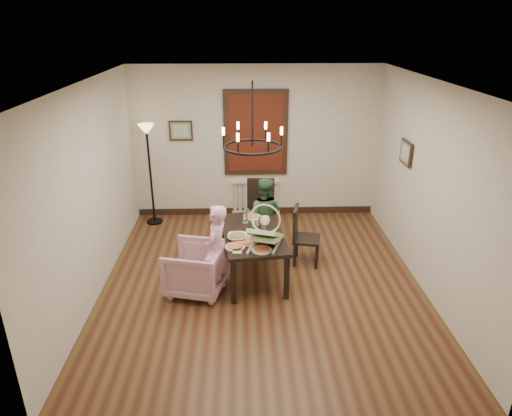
{
  "coord_description": "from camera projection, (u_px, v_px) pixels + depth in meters",
  "views": [
    {
      "loc": [
        -0.27,
        -5.67,
        3.52
      ],
      "look_at": [
        -0.07,
        0.25,
        1.05
      ],
      "focal_mm": 32.0,
      "sensor_mm": 36.0,
      "label": 1
    }
  ],
  "objects": [
    {
      "name": "chandelier",
      "position": [
        253.0,
        147.0,
        6.02
      ],
      "size": [
        0.8,
        0.8,
        0.04
      ],
      "primitive_type": "torus",
      "color": "black",
      "rests_on": "room_shell"
    },
    {
      "name": "picture_right",
      "position": [
        406.0,
        153.0,
        6.86
      ],
      "size": [
        0.03,
        0.42,
        0.36
      ],
      "primitive_type": "cube",
      "rotation": [
        0.0,
        0.0,
        1.57
      ],
      "color": "black",
      "rests_on": "room_shell"
    },
    {
      "name": "armchair",
      "position": [
        195.0,
        269.0,
        6.25
      ],
      "size": [
        0.91,
        0.9,
        0.69
      ],
      "primitive_type": "imported",
      "rotation": [
        0.0,
        0.0,
        -1.81
      ],
      "color": "#D3A1B8",
      "rests_on": "room_shell"
    },
    {
      "name": "drinking_glass",
      "position": [
        264.0,
        229.0,
        6.46
      ],
      "size": [
        0.06,
        0.06,
        0.12
      ],
      "primitive_type": "cylinder",
      "color": "silver",
      "rests_on": "dining_table"
    },
    {
      "name": "chair_right",
      "position": [
        307.0,
        236.0,
        6.94
      ],
      "size": [
        0.48,
        0.48,
        0.91
      ],
      "primitive_type": null,
      "rotation": [
        0.0,
        0.0,
        1.35
      ],
      "color": "black",
      "rests_on": "room_shell"
    },
    {
      "name": "room_shell",
      "position": [
        261.0,
        182.0,
        6.39
      ],
      "size": [
        4.51,
        5.0,
        2.81
      ],
      "color": "brown",
      "rests_on": "ground"
    },
    {
      "name": "dining_table",
      "position": [
        253.0,
        238.0,
        6.54
      ],
      "size": [
        1.0,
        1.57,
        0.69
      ],
      "rotation": [
        0.0,
        0.0,
        0.12
      ],
      "color": "black",
      "rests_on": "room_shell"
    },
    {
      "name": "pizza_platter",
      "position": [
        246.0,
        240.0,
        6.23
      ],
      "size": [
        0.32,
        0.32,
        0.04
      ],
      "primitive_type": "cylinder",
      "color": "tan",
      "rests_on": "dining_table"
    },
    {
      "name": "window_blinds",
      "position": [
        256.0,
        133.0,
        8.25
      ],
      "size": [
        1.0,
        0.03,
        1.4
      ],
      "primitive_type": "cube",
      "color": "#5A1D12",
      "rests_on": "room_shell"
    },
    {
      "name": "elderly_woman",
      "position": [
        217.0,
        257.0,
        6.17
      ],
      "size": [
        0.36,
        0.45,
        1.06
      ],
      "primitive_type": "imported",
      "rotation": [
        0.0,
        0.0,
        -1.88
      ],
      "color": "#E8A4CD",
      "rests_on": "room_shell"
    },
    {
      "name": "salad_bowl",
      "position": [
        237.0,
        237.0,
        6.28
      ],
      "size": [
        0.33,
        0.33,
        0.08
      ],
      "primitive_type": "imported",
      "color": "white",
      "rests_on": "dining_table"
    },
    {
      "name": "chair_far",
      "position": [
        260.0,
        211.0,
        7.65
      ],
      "size": [
        0.49,
        0.49,
        1.05
      ],
      "primitive_type": null,
      "rotation": [
        0.0,
        0.0,
        -0.06
      ],
      "color": "black",
      "rests_on": "room_shell"
    },
    {
      "name": "seated_man",
      "position": [
        264.0,
        221.0,
        7.29
      ],
      "size": [
        0.58,
        0.5,
        1.03
      ],
      "primitive_type": "imported",
      "rotation": [
        0.0,
        0.0,
        2.9
      ],
      "color": "#3A613A",
      "rests_on": "room_shell"
    },
    {
      "name": "picture_back",
      "position": [
        181.0,
        131.0,
        8.19
      ],
      "size": [
        0.42,
        0.03,
        0.36
      ],
      "primitive_type": "cube",
      "color": "black",
      "rests_on": "room_shell"
    },
    {
      "name": "baby_bouncer",
      "position": [
        265.0,
        232.0,
        6.06
      ],
      "size": [
        0.6,
        0.71,
        0.4
      ],
      "primitive_type": null,
      "rotation": [
        0.0,
        0.0,
        -0.31
      ],
      "color": "#C9EDA3",
      "rests_on": "dining_table"
    },
    {
      "name": "floor_lamp",
      "position": [
        151.0,
        176.0,
        8.17
      ],
      "size": [
        0.3,
        0.3,
        1.8
      ],
      "primitive_type": null,
      "color": "black",
      "rests_on": "room_shell"
    },
    {
      "name": "radiator",
      "position": [
        256.0,
        197.0,
        8.75
      ],
      "size": [
        0.92,
        0.12,
        0.62
      ],
      "primitive_type": null,
      "color": "silver",
      "rests_on": "room_shell"
    }
  ]
}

